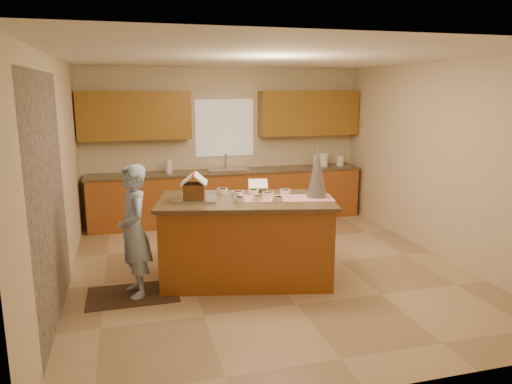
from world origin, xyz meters
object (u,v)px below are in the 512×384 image
(island_base, at_px, (246,241))
(gingerbread_house, at_px, (194,189))
(boy, at_px, (134,231))
(tinsel_tree, at_px, (317,173))

(island_base, xyz_separation_m, gingerbread_house, (-0.61, 0.08, 0.68))
(island_base, relative_size, gingerbread_house, 5.39)
(gingerbread_house, bearing_deg, boy, -163.12)
(tinsel_tree, bearing_deg, boy, 179.98)
(gingerbread_house, bearing_deg, tinsel_tree, -8.50)
(island_base, relative_size, boy, 1.33)
(island_base, xyz_separation_m, boy, (-1.33, -0.14, 0.27))
(island_base, height_order, tinsel_tree, tinsel_tree)
(tinsel_tree, xyz_separation_m, boy, (-2.19, 0.00, -0.57))
(island_base, height_order, gingerbread_house, gingerbread_house)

